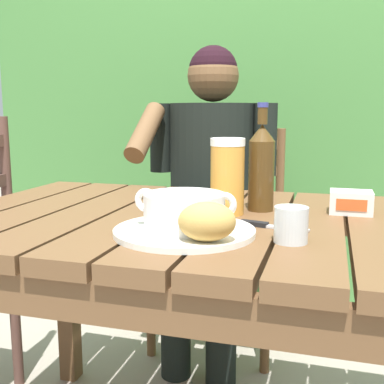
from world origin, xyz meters
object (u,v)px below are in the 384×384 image
at_px(beer_glass, 227,176).
at_px(serving_plate, 184,231).
at_px(table_knife, 266,225).
at_px(chair_near_diner, 221,233).
at_px(soup_bowl, 184,210).
at_px(butter_tub, 351,202).
at_px(beer_bottle, 261,166).
at_px(water_glass_small, 291,225).
at_px(person_eating, 209,181).
at_px(bread_roll, 207,222).

bearing_deg(beer_glass, serving_plate, -101.18).
bearing_deg(serving_plate, table_knife, 34.28).
xyz_separation_m(chair_near_diner, table_knife, (0.30, -0.90, 0.27)).
distance_m(soup_bowl, butter_tub, 0.45).
height_order(beer_bottle, water_glass_small, beer_bottle).
bearing_deg(beer_bottle, serving_plate, -112.29).
height_order(chair_near_diner, beer_bottle, beer_bottle).
bearing_deg(person_eating, table_knife, -66.57).
distance_m(person_eating, butter_tub, 0.70).
bearing_deg(table_knife, soup_bowl, -145.72).
height_order(soup_bowl, beer_bottle, beer_bottle).
height_order(water_glass_small, table_knife, water_glass_small).
xyz_separation_m(bread_roll, butter_tub, (0.26, 0.38, -0.02)).
xyz_separation_m(chair_near_diner, bread_roll, (0.22, -1.09, 0.31)).
bearing_deg(beer_glass, water_glass_small, -51.72).
bearing_deg(chair_near_diner, water_glass_small, -70.14).
bearing_deg(table_knife, person_eating, 113.43).
xyz_separation_m(serving_plate, butter_tub, (0.33, 0.30, 0.02)).
distance_m(chair_near_diner, bread_roll, 1.15).
height_order(serving_plate, beer_bottle, beer_bottle).
bearing_deg(person_eating, serving_plate, -79.24).
bearing_deg(butter_tub, water_glass_small, -111.30).
distance_m(soup_bowl, beer_bottle, 0.31).
distance_m(serving_plate, beer_bottle, 0.32).
relative_size(soup_bowl, beer_glass, 1.17).
distance_m(chair_near_diner, butter_tub, 0.90).
xyz_separation_m(serving_plate, beer_bottle, (0.11, 0.28, 0.11)).
bearing_deg(butter_tub, chair_near_diner, 124.52).
xyz_separation_m(soup_bowl, water_glass_small, (0.21, -0.00, -0.02)).
bearing_deg(water_glass_small, butter_tub, 68.70).
height_order(bread_roll, butter_tub, bread_roll).
relative_size(butter_tub, table_knife, 0.65).
bearing_deg(table_knife, serving_plate, -145.72).
relative_size(serving_plate, soup_bowl, 1.35).
height_order(bread_roll, table_knife, bread_roll).
relative_size(chair_near_diner, butter_tub, 8.96).
distance_m(bread_roll, beer_bottle, 0.37).
xyz_separation_m(beer_bottle, water_glass_small, (0.10, -0.28, -0.08)).
relative_size(water_glass_small, butter_tub, 0.69).
bearing_deg(bread_roll, beer_bottle, 82.55).
height_order(beer_glass, water_glass_small, beer_glass).
bearing_deg(table_knife, water_glass_small, -60.35).
height_order(bread_roll, beer_glass, beer_glass).
bearing_deg(soup_bowl, beer_glass, 78.82).
bearing_deg(bread_roll, soup_bowl, 130.60).
relative_size(chair_near_diner, soup_bowl, 4.17).
xyz_separation_m(soup_bowl, bread_roll, (0.07, -0.08, -0.00)).
distance_m(water_glass_small, butter_tub, 0.33).
height_order(soup_bowl, beer_glass, beer_glass).
relative_size(beer_glass, table_knife, 1.20).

